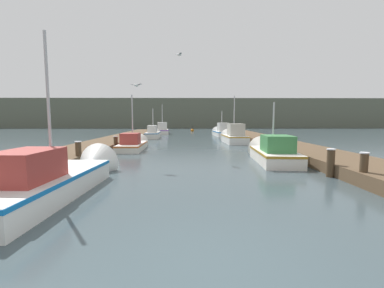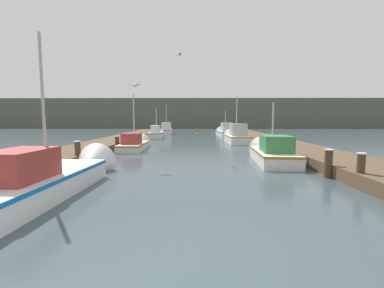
{
  "view_description": "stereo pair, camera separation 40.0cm",
  "coord_description": "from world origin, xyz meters",
  "px_view_note": "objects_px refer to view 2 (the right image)",
  "views": [
    {
      "loc": [
        -0.25,
        -3.3,
        2.16
      ],
      "look_at": [
        -0.04,
        11.73,
        0.64
      ],
      "focal_mm": 24.0,
      "sensor_mm": 36.0,
      "label": 1
    },
    {
      "loc": [
        0.15,
        -3.3,
        2.16
      ],
      "look_at": [
        -0.04,
        11.73,
        0.64
      ],
      "focal_mm": 24.0,
      "sensor_mm": 36.0,
      "label": 2
    }
  ],
  "objects_px": {
    "fishing_boat_2": "(136,144)",
    "seagull_1": "(179,55)",
    "fishing_boat_0": "(57,175)",
    "channel_buoy": "(197,130)",
    "mooring_piling_2": "(328,163)",
    "mooring_piling_3": "(117,143)",
    "fishing_boat_1": "(271,152)",
    "mooring_piling_1": "(361,170)",
    "fishing_boat_6": "(166,130)",
    "fishing_boat_4": "(157,134)",
    "seagull_lead": "(135,85)",
    "mooring_piling_0": "(78,153)",
    "fishing_boat_3": "(236,137)",
    "fishing_boat_5": "(225,132)"
  },
  "relations": [
    {
      "from": "fishing_boat_0",
      "to": "fishing_boat_1",
      "type": "bearing_deg",
      "value": 35.51
    },
    {
      "from": "mooring_piling_0",
      "to": "fishing_boat_1",
      "type": "bearing_deg",
      "value": 8.66
    },
    {
      "from": "mooring_piling_1",
      "to": "fishing_boat_4",
      "type": "bearing_deg",
      "value": 114.82
    },
    {
      "from": "mooring_piling_1",
      "to": "seagull_lead",
      "type": "distance_m",
      "value": 9.44
    },
    {
      "from": "fishing_boat_2",
      "to": "channel_buoy",
      "type": "bearing_deg",
      "value": 77.92
    },
    {
      "from": "mooring_piling_1",
      "to": "seagull_1",
      "type": "relative_size",
      "value": 2.0
    },
    {
      "from": "fishing_boat_6",
      "to": "seagull_1",
      "type": "height_order",
      "value": "seagull_1"
    },
    {
      "from": "mooring_piling_0",
      "to": "fishing_boat_0",
      "type": "bearing_deg",
      "value": -73.78
    },
    {
      "from": "fishing_boat_1",
      "to": "fishing_boat_5",
      "type": "height_order",
      "value": "fishing_boat_5"
    },
    {
      "from": "seagull_lead",
      "to": "mooring_piling_2",
      "type": "bearing_deg",
      "value": -175.73
    },
    {
      "from": "mooring_piling_2",
      "to": "fishing_boat_5",
      "type": "bearing_deg",
      "value": 93.05
    },
    {
      "from": "fishing_boat_1",
      "to": "fishing_boat_6",
      "type": "bearing_deg",
      "value": 113.36
    },
    {
      "from": "fishing_boat_6",
      "to": "mooring_piling_0",
      "type": "distance_m",
      "value": 24.38
    },
    {
      "from": "mooring_piling_2",
      "to": "channel_buoy",
      "type": "bearing_deg",
      "value": 97.93
    },
    {
      "from": "fishing_boat_6",
      "to": "mooring_piling_2",
      "type": "relative_size",
      "value": 4.82
    },
    {
      "from": "fishing_boat_4",
      "to": "channel_buoy",
      "type": "distance_m",
      "value": 14.66
    },
    {
      "from": "fishing_boat_4",
      "to": "mooring_piling_1",
      "type": "distance_m",
      "value": 22.4
    },
    {
      "from": "fishing_boat_0",
      "to": "mooring_piling_2",
      "type": "bearing_deg",
      "value": 12.08
    },
    {
      "from": "fishing_boat_1",
      "to": "mooring_piling_2",
      "type": "xyz_separation_m",
      "value": [
        0.99,
        -3.73,
        0.09
      ]
    },
    {
      "from": "seagull_lead",
      "to": "seagull_1",
      "type": "relative_size",
      "value": 1.01
    },
    {
      "from": "mooring_piling_0",
      "to": "mooring_piling_1",
      "type": "distance_m",
      "value": 11.13
    },
    {
      "from": "fishing_boat_1",
      "to": "fishing_boat_3",
      "type": "xyz_separation_m",
      "value": [
        -0.26,
        9.7,
        0.09
      ]
    },
    {
      "from": "fishing_boat_1",
      "to": "fishing_boat_2",
      "type": "relative_size",
      "value": 1.03
    },
    {
      "from": "mooring_piling_1",
      "to": "mooring_piling_2",
      "type": "bearing_deg",
      "value": 103.31
    },
    {
      "from": "fishing_boat_3",
      "to": "mooring_piling_1",
      "type": "distance_m",
      "value": 14.84
    },
    {
      "from": "mooring_piling_3",
      "to": "channel_buoy",
      "type": "distance_m",
      "value": 25.75
    },
    {
      "from": "fishing_boat_2",
      "to": "channel_buoy",
      "type": "distance_m",
      "value": 24.51
    },
    {
      "from": "fishing_boat_5",
      "to": "channel_buoy",
      "type": "distance_m",
      "value": 11.27
    },
    {
      "from": "fishing_boat_3",
      "to": "seagull_lead",
      "type": "height_order",
      "value": "fishing_boat_3"
    },
    {
      "from": "fishing_boat_4",
      "to": "mooring_piling_2",
      "type": "distance_m",
      "value": 21.07
    },
    {
      "from": "fishing_boat_6",
      "to": "mooring_piling_0",
      "type": "xyz_separation_m",
      "value": [
        -1.34,
        -24.34,
        0.06
      ]
    },
    {
      "from": "fishing_boat_0",
      "to": "fishing_boat_2",
      "type": "distance_m",
      "value": 10.45
    },
    {
      "from": "channel_buoy",
      "to": "seagull_lead",
      "type": "height_order",
      "value": "seagull_lead"
    },
    {
      "from": "fishing_boat_3",
      "to": "fishing_boat_6",
      "type": "bearing_deg",
      "value": 117.53
    },
    {
      "from": "seagull_1",
      "to": "mooring_piling_3",
      "type": "bearing_deg",
      "value": -142.15
    },
    {
      "from": "fishing_boat_0",
      "to": "channel_buoy",
      "type": "relative_size",
      "value": 6.25
    },
    {
      "from": "fishing_boat_2",
      "to": "seagull_1",
      "type": "height_order",
      "value": "seagull_1"
    },
    {
      "from": "mooring_piling_2",
      "to": "seagull_1",
      "type": "height_order",
      "value": "seagull_1"
    },
    {
      "from": "mooring_piling_2",
      "to": "mooring_piling_3",
      "type": "relative_size",
      "value": 1.08
    },
    {
      "from": "fishing_boat_4",
      "to": "mooring_piling_2",
      "type": "relative_size",
      "value": 4.49
    },
    {
      "from": "fishing_boat_1",
      "to": "mooring_piling_1",
      "type": "xyz_separation_m",
      "value": [
        1.3,
        -5.06,
        0.11
      ]
    },
    {
      "from": "mooring_piling_2",
      "to": "fishing_boat_1",
      "type": "bearing_deg",
      "value": 104.86
    },
    {
      "from": "fishing_boat_3",
      "to": "mooring_piling_0",
      "type": "bearing_deg",
      "value": -131.28
    },
    {
      "from": "fishing_boat_2",
      "to": "fishing_boat_6",
      "type": "height_order",
      "value": "fishing_boat_6"
    },
    {
      "from": "fishing_boat_1",
      "to": "mooring_piling_3",
      "type": "height_order",
      "value": "fishing_boat_1"
    },
    {
      "from": "fishing_boat_3",
      "to": "mooring_piling_0",
      "type": "distance_m",
      "value": 14.27
    },
    {
      "from": "fishing_boat_5",
      "to": "mooring_piling_1",
      "type": "xyz_separation_m",
      "value": [
        1.5,
        -23.55,
        0.07
      ]
    },
    {
      "from": "mooring_piling_2",
      "to": "mooring_piling_3",
      "type": "height_order",
      "value": "mooring_piling_2"
    },
    {
      "from": "fishing_boat_6",
      "to": "mooring_piling_1",
      "type": "height_order",
      "value": "fishing_boat_6"
    },
    {
      "from": "fishing_boat_4",
      "to": "fishing_boat_6",
      "type": "distance_m",
      "value": 7.67
    }
  ]
}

